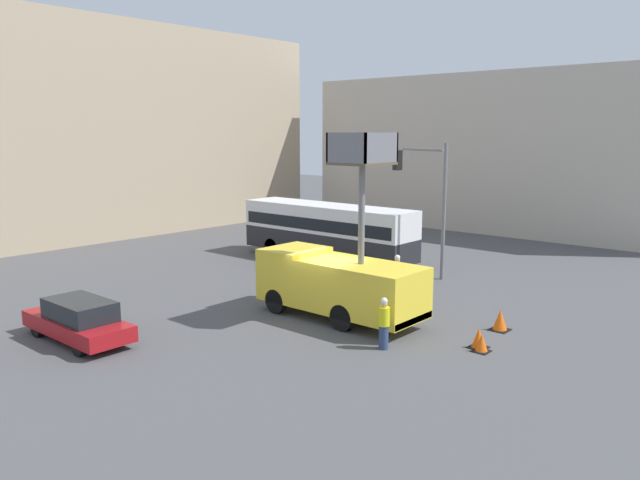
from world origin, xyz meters
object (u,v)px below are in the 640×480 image
(utility_truck, at_px, (339,280))
(parked_car_curbside, at_px, (79,320))
(traffic_cone_near_truck, at_px, (500,321))
(traffic_light_pole, at_px, (429,191))
(road_worker_near_truck, at_px, (384,324))
(road_worker_directing, at_px, (397,276))
(city_bus, at_px, (327,228))
(traffic_cone_far_side, at_px, (479,339))
(traffic_cone_mid_road, at_px, (482,343))

(utility_truck, xyz_separation_m, parked_car_curbside, (-7.93, 5.08, -0.78))
(utility_truck, distance_m, traffic_cone_near_truck, 6.13)
(traffic_light_pole, xyz_separation_m, road_worker_near_truck, (-9.12, -3.94, -3.53))
(road_worker_near_truck, bearing_deg, traffic_cone_near_truck, -91.89)
(traffic_cone_near_truck, bearing_deg, traffic_light_pole, 51.88)
(traffic_cone_near_truck, bearing_deg, utility_truck, 117.07)
(road_worker_near_truck, bearing_deg, road_worker_directing, -36.66)
(utility_truck, xyz_separation_m, city_bus, (8.06, 7.43, 0.32))
(traffic_cone_far_side, xyz_separation_m, parked_car_curbside, (-8.42, 10.74, 0.43))
(road_worker_directing, bearing_deg, traffic_cone_far_side, 147.12)
(utility_truck, height_order, road_worker_near_truck, utility_truck)
(traffic_cone_far_side, bearing_deg, traffic_light_pole, 42.10)
(city_bus, height_order, parked_car_curbside, city_bus)
(road_worker_near_truck, xyz_separation_m, traffic_cone_mid_road, (1.91, -2.58, -0.59))
(traffic_light_pole, height_order, road_worker_directing, traffic_light_pole)
(traffic_cone_far_side, bearing_deg, road_worker_near_truck, 132.87)
(road_worker_directing, bearing_deg, parked_car_curbside, 66.87)
(utility_truck, distance_m, city_bus, 10.97)
(traffic_cone_mid_road, height_order, parked_car_curbside, parked_car_curbside)
(utility_truck, relative_size, road_worker_near_truck, 4.03)
(traffic_light_pole, distance_m, traffic_cone_mid_road, 10.56)
(road_worker_near_truck, relative_size, parked_car_curbside, 0.37)
(city_bus, relative_size, road_worker_directing, 5.67)
(traffic_cone_mid_road, bearing_deg, traffic_cone_near_truck, 12.03)
(road_worker_directing, distance_m, traffic_cone_far_side, 6.82)
(utility_truck, relative_size, city_bus, 0.67)
(road_worker_directing, bearing_deg, road_worker_near_truck, 119.80)
(traffic_cone_near_truck, height_order, parked_car_curbside, parked_car_curbside)
(traffic_cone_mid_road, distance_m, traffic_cone_far_side, 0.36)
(traffic_light_pole, distance_m, road_worker_near_truck, 10.54)
(traffic_cone_near_truck, bearing_deg, city_bus, 67.39)
(city_bus, bearing_deg, traffic_light_pole, -178.20)
(city_bus, height_order, road_worker_directing, city_bus)
(parked_car_curbside, bearing_deg, traffic_cone_far_side, -51.90)
(road_worker_near_truck, bearing_deg, traffic_cone_far_side, -114.20)
(utility_truck, bearing_deg, traffic_light_pole, 4.79)
(city_bus, relative_size, traffic_light_pole, 1.62)
(traffic_light_pole, height_order, traffic_cone_near_truck, traffic_light_pole)
(road_worker_directing, bearing_deg, traffic_light_pole, -81.47)
(traffic_cone_near_truck, relative_size, parked_car_curbside, 0.16)
(utility_truck, height_order, traffic_light_pole, utility_truck)
(parked_car_curbside, bearing_deg, traffic_cone_near_truck, -44.38)
(parked_car_curbside, bearing_deg, road_worker_near_truck, -53.35)
(city_bus, distance_m, road_worker_near_truck, 14.54)
(traffic_cone_near_truck, bearing_deg, traffic_cone_far_side, -172.58)
(traffic_cone_near_truck, xyz_separation_m, traffic_cone_mid_road, (-2.52, -0.54, -0.08))
(city_bus, relative_size, traffic_cone_mid_road, 17.54)
(road_worker_directing, xyz_separation_m, traffic_cone_near_truck, (-1.37, -5.45, -0.59))
(traffic_cone_near_truck, bearing_deg, traffic_cone_mid_road, -167.97)
(road_worker_near_truck, distance_m, traffic_cone_far_side, 3.24)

